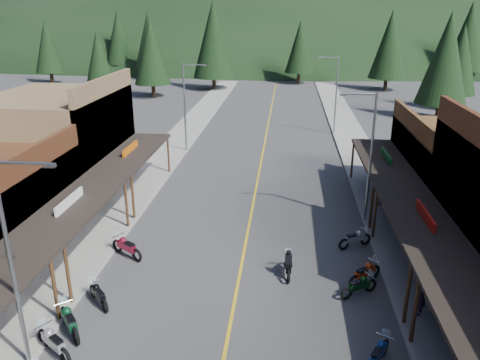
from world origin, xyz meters
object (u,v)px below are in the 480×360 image
(pine_5, at_px, (468,36))
(pine_10, at_px, (151,51))
(pine_2, at_px, (213,39))
(pine_9, at_px, (460,60))
(bike_west_7, at_px, (98,294))
(bike_east_9, at_px, (355,238))
(pine_4, at_px, (390,45))
(shop_east_3, at_px, (464,169))
(bike_east_8, at_px, (365,272))
(pedestrian_east_b, at_px, (382,191))
(streetlight_2, at_px, (369,153))
(streetlight_1, at_px, (186,104))
(streetlight_3, at_px, (335,92))
(pine_3, at_px, (300,46))
(pine_7, at_px, (119,37))
(pedestrian_east_a, at_px, (421,297))
(bike_west_8, at_px, (126,246))
(bike_east_7, at_px, (359,285))
(pine_1, at_px, (149,39))
(rider_on_bike, at_px, (288,265))
(bike_west_5, at_px, (53,341))
(pine_8, at_px, (99,63))
(bike_east_6, at_px, (378,353))
(bike_west_6, at_px, (69,320))
(pine_0, at_px, (48,46))
(pine_11, at_px, (446,58))
(shop_west_3, at_px, (60,144))
(streetlight_0, at_px, (14,259))

(pine_5, distance_m, pine_10, 56.48)
(pine_2, bearing_deg, pine_9, -20.92)
(bike_west_7, height_order, bike_east_9, bike_east_9)
(pine_5, xyz_separation_m, pine_10, (-52.00, -22.00, -1.21))
(pine_10, bearing_deg, pine_4, 15.52)
(shop_east_3, relative_size, bike_east_8, 5.11)
(pedestrian_east_b, bearing_deg, pine_2, -77.44)
(streetlight_2, bearing_deg, streetlight_1, 134.80)
(streetlight_3, distance_m, pine_9, 22.79)
(pine_9, bearing_deg, pine_3, 133.60)
(shop_east_3, relative_size, pine_7, 0.87)
(bike_east_8, xyz_separation_m, pedestrian_east_a, (1.93, -2.43, 0.37))
(pine_2, height_order, bike_west_8, pine_2)
(pine_4, xyz_separation_m, bike_east_8, (-11.97, -59.13, -6.63))
(streetlight_3, height_order, pine_2, pine_2)
(bike_west_8, height_order, bike_east_7, bike_west_8)
(pine_1, xyz_separation_m, rider_on_bike, (26.38, -68.77, -6.64))
(pine_4, distance_m, pine_5, 20.01)
(pine_7, distance_m, bike_west_5, 85.57)
(pine_8, height_order, bike_east_6, pine_8)
(shop_east_3, bearing_deg, pine_7, 125.27)
(pine_3, distance_m, pine_7, 37.37)
(bike_east_8, height_order, pedestrian_east_a, pedestrian_east_a)
(streetlight_2, distance_m, bike_west_6, 18.41)
(pine_3, bearing_deg, pedestrian_east_b, -85.31)
(shop_east_3, xyz_separation_m, bike_east_7, (-8.14, -11.51, -1.97))
(pine_0, bearing_deg, pine_1, 26.57)
(pine_7, xyz_separation_m, pedestrian_east_b, (40.54, -65.34, -6.19))
(pine_9, bearing_deg, pine_0, 165.12)
(streetlight_2, xyz_separation_m, bike_east_6, (-1.27, -12.75, -3.88))
(pine_0, xyz_separation_m, bike_east_7, (45.61, -62.21, -5.92))
(pine_2, distance_m, pine_11, 36.06)
(pine_3, height_order, bike_west_5, pine_3)
(shop_west_3, height_order, pine_5, pine_5)
(pine_0, relative_size, pine_11, 0.89)
(streetlight_0, distance_m, pine_0, 75.63)
(streetlight_0, bearing_deg, shop_west_3, 111.55)
(pine_0, bearing_deg, pine_2, -7.59)
(pine_9, relative_size, rider_on_bike, 5.47)
(pine_7, height_order, rider_on_bike, pine_7)
(pine_2, height_order, bike_west_7, pine_2)
(pine_3, bearing_deg, bike_west_8, -99.03)
(bike_west_6, relative_size, bike_west_8, 1.01)
(pine_0, bearing_deg, pedestrian_east_b, -46.61)
(shop_west_3, bearing_deg, pedestrian_east_a, -30.60)
(streetlight_2, xyz_separation_m, bike_west_5, (-13.37, -13.39, -3.82))
(pedestrian_east_b, bearing_deg, pine_7, -67.01)
(pine_1, xyz_separation_m, bike_west_7, (18.02, -72.09, -6.68))
(streetlight_1, relative_size, bike_east_9, 3.89)
(pine_3, relative_size, pine_9, 1.02)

